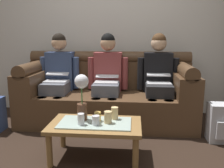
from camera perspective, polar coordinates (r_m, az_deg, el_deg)
ground_plane at (r=2.41m, az=-4.33°, el=-18.14°), size 14.00×14.00×0.00m
back_wall_patterned at (r=3.79m, az=-0.22°, el=15.39°), size 6.00×0.12×2.90m
couch at (r=3.36m, az=-1.09°, el=-2.69°), size 2.33×0.88×0.96m
person_left at (r=3.44m, az=-12.63°, el=2.30°), size 0.56×0.67×1.22m
person_middle at (r=3.29m, az=-1.12°, el=2.17°), size 0.56×0.67×1.22m
person_right at (r=3.29m, az=10.92°, el=1.96°), size 0.56×0.67×1.22m
coffee_table at (r=2.37m, az=-4.00°, el=-10.32°), size 0.88×0.52×0.37m
flower_vase at (r=2.35m, az=-7.18°, el=-2.21°), size 0.14×0.14×0.46m
cup_near_left at (r=2.27m, az=-3.86°, el=-8.58°), size 0.07×0.07×0.09m
cup_near_right at (r=2.28m, az=-7.38°, el=-8.27°), size 0.06×0.06×0.11m
cup_far_center at (r=2.31m, az=-0.96°, el=-7.88°), size 0.07×0.07×0.12m
cup_far_left at (r=2.41m, az=0.62°, el=-6.92°), size 0.07×0.07×0.12m
cup_far_right at (r=2.37m, az=-3.45°, el=-7.68°), size 0.07×0.07×0.09m
backpack_right at (r=3.02m, az=24.99°, el=-8.43°), size 0.34×0.26×0.44m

